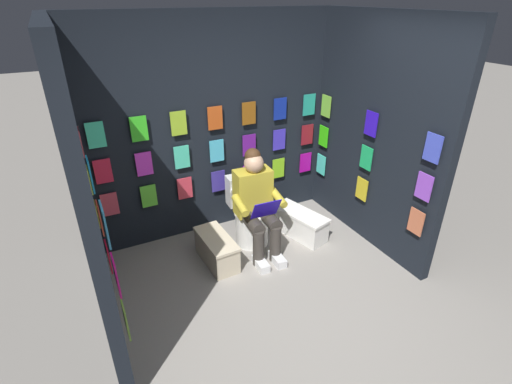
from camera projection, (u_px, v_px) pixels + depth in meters
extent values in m
plane|color=gray|center=(304.00, 330.00, 3.34)|extent=(30.00, 30.00, 0.00)
cube|color=black|center=(213.00, 129.00, 4.35)|extent=(2.96, 0.10, 2.50)
cube|color=#D44158|center=(110.00, 204.00, 4.07)|extent=(0.17, 0.01, 0.26)
cube|color=#5FD934|center=(149.00, 196.00, 4.24)|extent=(0.17, 0.01, 0.26)
cube|color=#D7374A|center=(185.00, 188.00, 4.40)|extent=(0.17, 0.01, 0.26)
cube|color=#40329F|center=(218.00, 181.00, 4.57)|extent=(0.17, 0.01, 0.26)
cube|color=#A010C5|center=(249.00, 174.00, 4.74)|extent=(0.17, 0.01, 0.26)
cube|color=#88D21F|center=(278.00, 168.00, 4.90)|extent=(0.17, 0.01, 0.26)
cube|color=#AE0D95|center=(305.00, 163.00, 5.07)|extent=(0.17, 0.01, 0.26)
cube|color=red|center=(103.00, 171.00, 3.89)|extent=(0.17, 0.01, 0.26)
cube|color=#DC34DB|center=(144.00, 164.00, 4.06)|extent=(0.17, 0.01, 0.26)
cube|color=#46DAB2|center=(182.00, 157.00, 4.22)|extent=(0.17, 0.01, 0.26)
cube|color=#4AC3E8|center=(217.00, 151.00, 4.39)|extent=(0.17, 0.01, 0.26)
cube|color=#66188F|center=(249.00, 145.00, 4.56)|extent=(0.17, 0.01, 0.26)
cube|color=#4031D0|center=(279.00, 140.00, 4.72)|extent=(0.17, 0.01, 0.26)
cube|color=maroon|center=(307.00, 135.00, 4.89)|extent=(0.17, 0.01, 0.26)
cube|color=#3AE0AA|center=(96.00, 135.00, 3.71)|extent=(0.17, 0.01, 0.26)
cube|color=#36CF24|center=(139.00, 129.00, 3.88)|extent=(0.17, 0.01, 0.26)
cube|color=#9DC82C|center=(179.00, 123.00, 4.04)|extent=(0.17, 0.01, 0.26)
cube|color=#CB4F1A|center=(215.00, 118.00, 4.21)|extent=(0.17, 0.01, 0.26)
cube|color=#8D4F13|center=(249.00, 113.00, 4.38)|extent=(0.17, 0.01, 0.26)
cube|color=#13299B|center=(280.00, 109.00, 4.54)|extent=(0.17, 0.01, 0.26)
cube|color=teal|center=(309.00, 105.00, 4.71)|extent=(0.17, 0.01, 0.26)
cube|color=black|center=(375.00, 136.00, 4.13)|extent=(0.10, 1.96, 2.50)
cube|color=#43E4C2|center=(321.00, 164.00, 5.01)|extent=(0.01, 0.17, 0.26)
cube|color=gold|center=(362.00, 189.00, 4.39)|extent=(0.01, 0.17, 0.26)
cube|color=#CA6945|center=(416.00, 222.00, 3.76)|extent=(0.01, 0.17, 0.26)
cube|color=#35E714|center=(323.00, 136.00, 4.83)|extent=(0.01, 0.17, 0.26)
cube|color=#1CB460|center=(366.00, 158.00, 4.21)|extent=(0.01, 0.17, 0.26)
cube|color=#9147D5|center=(424.00, 187.00, 3.58)|extent=(0.01, 0.17, 0.26)
cube|color=#80C73B|center=(326.00, 106.00, 4.65)|extent=(0.01, 0.17, 0.26)
cube|color=#2E14CE|center=(371.00, 124.00, 4.03)|extent=(0.01, 0.17, 0.26)
cube|color=blue|center=(433.00, 148.00, 3.40)|extent=(0.01, 0.17, 0.26)
cube|color=black|center=(82.00, 194.00, 2.94)|extent=(0.10, 1.96, 2.50)
cube|color=#7DB43C|center=(126.00, 319.00, 2.64)|extent=(0.01, 0.17, 0.26)
cube|color=red|center=(109.00, 257.00, 3.26)|extent=(0.01, 0.17, 0.26)
cube|color=gold|center=(97.00, 214.00, 3.89)|extent=(0.01, 0.17, 0.26)
cube|color=#D1117E|center=(116.00, 275.00, 2.46)|extent=(0.01, 0.17, 0.26)
cube|color=#B43623|center=(100.00, 218.00, 3.08)|extent=(0.01, 0.17, 0.26)
cube|color=#C4E54C|center=(89.00, 180.00, 3.71)|extent=(0.01, 0.17, 0.26)
cube|color=#3797C9|center=(105.00, 225.00, 2.28)|extent=(0.01, 0.17, 0.26)
cube|color=#1C97D1|center=(90.00, 175.00, 2.91)|extent=(0.01, 0.17, 0.26)
cube|color=#B13C49|center=(81.00, 142.00, 3.53)|extent=(0.01, 0.17, 0.26)
cylinder|color=white|center=(252.00, 228.00, 4.44)|extent=(0.38, 0.38, 0.40)
cylinder|color=white|center=(252.00, 212.00, 4.34)|extent=(0.41, 0.41, 0.02)
cube|color=white|center=(243.00, 189.00, 4.47)|extent=(0.39, 0.20, 0.36)
cylinder|color=white|center=(246.00, 192.00, 4.40)|extent=(0.39, 0.09, 0.39)
cube|color=gold|center=(253.00, 192.00, 4.19)|extent=(0.41, 0.24, 0.52)
sphere|color=tan|center=(254.00, 163.00, 4.00)|extent=(0.21, 0.21, 0.21)
sphere|color=#472D19|center=(253.00, 156.00, 3.99)|extent=(0.17, 0.17, 0.17)
cylinder|color=#38332D|center=(269.00, 218.00, 4.18)|extent=(0.17, 0.41, 0.15)
cylinder|color=#38332D|center=(252.00, 222.00, 4.10)|extent=(0.17, 0.41, 0.15)
cylinder|color=#38332D|center=(275.00, 243.00, 4.13)|extent=(0.12, 0.12, 0.42)
cylinder|color=#38332D|center=(259.00, 248.00, 4.06)|extent=(0.12, 0.12, 0.42)
cube|color=white|center=(277.00, 259.00, 4.16)|extent=(0.12, 0.27, 0.09)
cube|color=white|center=(261.00, 264.00, 4.09)|extent=(0.12, 0.27, 0.09)
cylinder|color=gold|center=(278.00, 197.00, 4.13)|extent=(0.10, 0.31, 0.13)
cylinder|color=gold|center=(240.00, 205.00, 3.98)|extent=(0.10, 0.31, 0.13)
cube|color=#1F0DC2|center=(266.00, 209.00, 3.93)|extent=(0.31, 0.15, 0.23)
cube|color=beige|center=(217.00, 251.00, 4.13)|extent=(0.29, 0.62, 0.29)
cube|color=beige|center=(216.00, 239.00, 4.06)|extent=(0.31, 0.64, 0.03)
cube|color=white|center=(299.00, 224.00, 4.61)|extent=(0.44, 0.73, 0.28)
cube|color=white|center=(300.00, 213.00, 4.53)|extent=(0.46, 0.77, 0.03)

